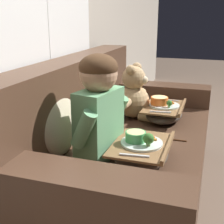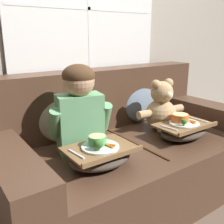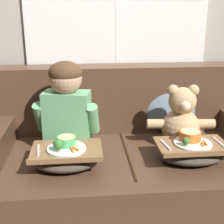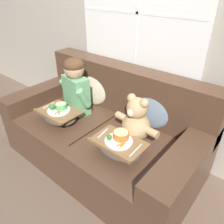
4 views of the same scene
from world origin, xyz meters
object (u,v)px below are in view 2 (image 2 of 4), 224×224
object	(u,v)px
throw_pillow_behind_teddy	(140,99)
teddy_bear	(162,109)
throw_pillow_behind_child	(63,113)
couch	(123,153)
lap_tray_teddy	(183,129)
lap_tray_child	(100,155)
child_figure	(79,105)

from	to	relation	value
throw_pillow_behind_teddy	teddy_bear	size ratio (longest dim) A/B	0.91
throw_pillow_behind_child	throw_pillow_behind_teddy	distance (m)	0.73
couch	lap_tray_teddy	size ratio (longest dim) A/B	4.57
teddy_bear	lap_tray_child	xyz separation A→B (m)	(-0.73, -0.23, -0.11)
couch	lap_tray_child	bearing A→B (deg)	-145.36
couch	teddy_bear	xyz separation A→B (m)	(0.36, -0.02, 0.29)
lap_tray_child	lap_tray_teddy	bearing A→B (deg)	0.12
throw_pillow_behind_teddy	child_figure	bearing A→B (deg)	-160.94
couch	lap_tray_child	distance (m)	0.48
couch	child_figure	world-z (taller)	child_figure
couch	lap_tray_teddy	world-z (taller)	couch
throw_pillow_behind_teddy	child_figure	size ratio (longest dim) A/B	0.71
teddy_bear	lap_tray_teddy	size ratio (longest dim) A/B	1.06
couch	throw_pillow_behind_teddy	distance (m)	0.54
couch	throw_pillow_behind_child	size ratio (longest dim) A/B	4.41
couch	throw_pillow_behind_teddy	xyz separation A→B (m)	(0.36, 0.24, 0.32)
teddy_bear	lap_tray_teddy	bearing A→B (deg)	-90.05
lap_tray_child	couch	bearing A→B (deg)	34.64
lap_tray_teddy	child_figure	bearing A→B (deg)	162.21
couch	teddy_bear	size ratio (longest dim) A/B	4.30
throw_pillow_behind_child	lap_tray_teddy	xyz separation A→B (m)	(0.73, -0.49, -0.13)
child_figure	throw_pillow_behind_teddy	bearing A→B (deg)	19.06
throw_pillow_behind_teddy	lap_tray_child	world-z (taller)	throw_pillow_behind_teddy
child_figure	throw_pillow_behind_child	bearing A→B (deg)	89.95
lap_tray_teddy	throw_pillow_behind_child	bearing A→B (deg)	146.30
teddy_bear	lap_tray_child	size ratio (longest dim) A/B	1.11
teddy_bear	couch	bearing A→B (deg)	176.61
throw_pillow_behind_child	lap_tray_teddy	size ratio (longest dim) A/B	1.04
throw_pillow_behind_child	throw_pillow_behind_teddy	bearing A→B (deg)	0.00
teddy_bear	lap_tray_teddy	world-z (taller)	teddy_bear
child_figure	lap_tray_teddy	world-z (taller)	child_figure
lap_tray_child	child_figure	bearing A→B (deg)	89.91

